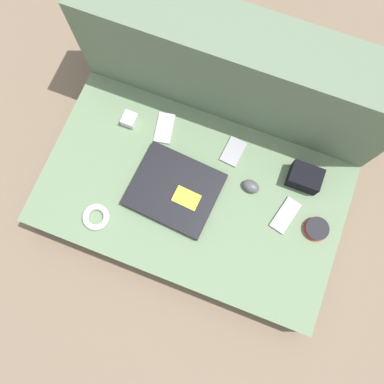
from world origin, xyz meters
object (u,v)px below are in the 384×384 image
phone_silver (164,128)px  phone_black (233,152)px  camera_pouch (305,178)px  charger_brick (130,119)px  speaker_puck (317,229)px  laptop (175,190)px  computer_mouse (251,186)px  phone_small (285,215)px

phone_silver → phone_black: size_ratio=1.18×
camera_pouch → charger_brick: bearing=-178.9°
speaker_puck → camera_pouch: (-0.10, 0.15, 0.02)m
phone_black → phone_silver: bearing=-173.0°
phone_black → speaker_puck: bearing=-18.3°
charger_brick → camera_pouch: bearing=1.1°
phone_silver → phone_black: same height
camera_pouch → phone_silver: bearing=179.2°
phone_silver → laptop: bearing=-69.9°
charger_brick → computer_mouse: bearing=-9.0°
phone_black → phone_small: bearing=-26.0°
phone_silver → phone_black: 0.27m
laptop → speaker_puck: (0.51, 0.05, -0.00)m
laptop → phone_small: 0.40m
phone_silver → computer_mouse: bearing=-25.9°
phone_silver → charger_brick: bearing=177.8°
computer_mouse → camera_pouch: bearing=39.1°
laptop → phone_silver: laptop is taller
phone_small → camera_pouch: camera_pouch is taller
laptop → phone_silver: (-0.12, 0.21, -0.01)m
speaker_puck → camera_pouch: bearing=122.0°
computer_mouse → phone_black: computer_mouse is taller
laptop → phone_silver: 0.24m
computer_mouse → camera_pouch: camera_pouch is taller
phone_small → laptop: bearing=-157.8°
laptop → phone_small: laptop is taller
laptop → phone_black: size_ratio=2.93×
phone_small → charger_brick: 0.66m
computer_mouse → laptop: bearing=-146.5°
camera_pouch → charger_brick: size_ratio=2.09×
laptop → camera_pouch: 0.46m
camera_pouch → speaker_puck: bearing=-58.0°
laptop → computer_mouse: bearing=28.2°
laptop → speaker_puck: laptop is taller
phone_silver → camera_pouch: camera_pouch is taller
phone_black → laptop: bearing=-118.2°
computer_mouse → phone_small: (0.15, -0.05, -0.01)m
speaker_puck → camera_pouch: camera_pouch is taller
laptop → charger_brick: bearing=148.1°
laptop → camera_pouch: size_ratio=2.84×
phone_black → computer_mouse: bearing=-39.5°
computer_mouse → phone_silver: (-0.37, 0.10, -0.01)m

